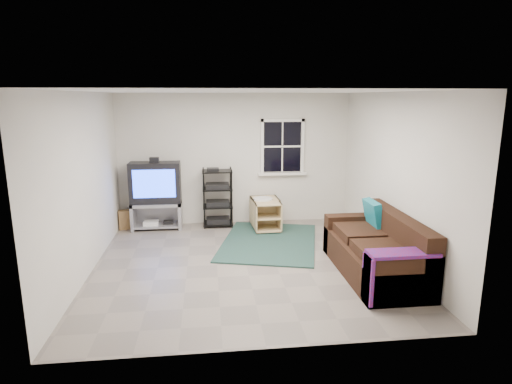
{
  "coord_description": "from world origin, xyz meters",
  "views": [
    {
      "loc": [
        -0.56,
        -6.18,
        2.53
      ],
      "look_at": [
        0.2,
        0.4,
        1.05
      ],
      "focal_mm": 30.0,
      "sensor_mm": 36.0,
      "label": 1
    }
  ],
  "objects": [
    {
      "name": "room",
      "position": [
        0.95,
        2.27,
        1.48
      ],
      "size": [
        4.6,
        4.62,
        4.6
      ],
      "color": "slate",
      "rests_on": "ground"
    },
    {
      "name": "av_rack",
      "position": [
        -0.37,
        2.07,
        0.5
      ],
      "size": [
        0.58,
        0.42,
        1.16
      ],
      "color": "black",
      "rests_on": "ground"
    },
    {
      "name": "shag_rug",
      "position": [
        0.5,
        0.94,
        0.01
      ],
      "size": [
        2.1,
        2.52,
        0.03
      ],
      "primitive_type": "cube",
      "rotation": [
        0.0,
        0.0,
        -0.26
      ],
      "color": "black",
      "rests_on": "ground"
    },
    {
      "name": "side_table_right",
      "position": [
        0.54,
        1.92,
        0.34
      ],
      "size": [
        0.56,
        0.58,
        0.61
      ],
      "rotation": [
        0.0,
        0.0,
        0.05
      ],
      "color": "tan",
      "rests_on": "ground"
    },
    {
      "name": "side_table_left",
      "position": [
        0.55,
        1.62,
        0.31
      ],
      "size": [
        0.5,
        0.5,
        0.58
      ],
      "rotation": [
        0.0,
        0.0,
        0.03
      ],
      "color": "tan",
      "rests_on": "ground"
    },
    {
      "name": "sofa",
      "position": [
        1.85,
        -0.59,
        0.34
      ],
      "size": [
        0.93,
        2.1,
        0.96
      ],
      "color": "black",
      "rests_on": "ground"
    },
    {
      "name": "tv_unit",
      "position": [
        -1.56,
        2.04,
        0.77
      ],
      "size": [
        0.95,
        0.48,
        1.4
      ],
      "color": "#94949C",
      "rests_on": "ground"
    },
    {
      "name": "paper_bag",
      "position": [
        -2.17,
        2.07,
        0.19
      ],
      "size": [
        0.3,
        0.23,
        0.37
      ],
      "primitive_type": "cube",
      "rotation": [
        0.0,
        0.0,
        0.28
      ],
      "color": "olive",
      "rests_on": "ground"
    }
  ]
}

